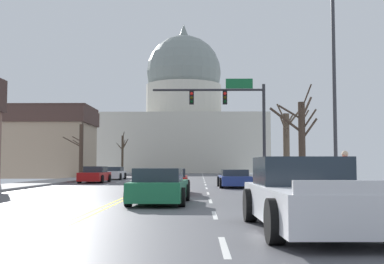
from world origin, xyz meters
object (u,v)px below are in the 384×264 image
(sedan_near_00, at_px, (234,179))
(sedan_near_01, at_px, (169,182))
(sedan_near_02, at_px, (160,187))
(sedan_oncoming_01, at_px, (113,174))
(pedestrian_00, at_px, (345,173))
(signal_gantry, at_px, (233,109))
(street_lamp_right, at_px, (326,59))
(pickup_truck_near_03, at_px, (308,197))
(sedan_oncoming_00, at_px, (95,175))

(sedan_near_00, distance_m, sedan_near_01, 7.93)
(sedan_near_01, xyz_separation_m, sedan_near_02, (0.04, -5.81, 0.01))
(sedan_near_00, relative_size, sedan_oncoming_01, 1.06)
(sedan_oncoming_01, xyz_separation_m, pedestrian_00, (13.18, -30.02, 0.52))
(signal_gantry, xyz_separation_m, pedestrian_00, (2.55, -17.40, -4.24))
(street_lamp_right, relative_size, sedan_near_02, 2.02)
(signal_gantry, bearing_deg, pickup_truck_near_03, -90.19)
(sedan_near_02, bearing_deg, sedan_oncoming_01, 103.20)
(sedan_near_01, height_order, sedan_near_02, sedan_near_02)
(signal_gantry, height_order, sedan_oncoming_00, signal_gantry)
(sedan_oncoming_00, height_order, pedestrian_00, pedestrian_00)
(sedan_near_00, relative_size, sedan_near_01, 1.00)
(sedan_near_01, bearing_deg, sedan_oncoming_01, 106.25)
(sedan_oncoming_00, bearing_deg, sedan_near_02, -71.95)
(sedan_near_02, bearing_deg, signal_gantry, 77.04)
(signal_gantry, relative_size, pickup_truck_near_03, 1.38)
(sedan_near_00, height_order, sedan_near_01, sedan_near_01)
(sedan_near_01, distance_m, pedestrian_00, 9.28)
(signal_gantry, bearing_deg, sedan_near_00, -93.44)
(sedan_near_02, bearing_deg, sedan_near_01, 90.38)
(signal_gantry, relative_size, sedan_oncoming_00, 1.68)
(signal_gantry, bearing_deg, street_lamp_right, -81.07)
(sedan_oncoming_01, bearing_deg, pickup_truck_near_03, -73.71)
(sedan_near_00, height_order, pedestrian_00, pedestrian_00)
(sedan_near_02, bearing_deg, sedan_near_00, 74.45)
(street_lamp_right, distance_m, sedan_oncoming_01, 31.45)
(sedan_near_00, bearing_deg, street_lamp_right, -77.41)
(signal_gantry, relative_size, street_lamp_right, 0.88)
(street_lamp_right, height_order, sedan_near_01, street_lamp_right)
(street_lamp_right, distance_m, pedestrian_00, 4.66)
(street_lamp_right, height_order, sedan_oncoming_00, street_lamp_right)
(street_lamp_right, bearing_deg, sedan_near_02, -171.57)
(sedan_near_01, bearing_deg, pedestrian_00, -46.44)
(pedestrian_00, bearing_deg, sedan_near_01, 133.56)
(street_lamp_right, xyz_separation_m, pickup_truck_near_03, (-2.52, -7.92, -4.69))
(street_lamp_right, bearing_deg, sedan_near_01, 142.14)
(sedan_oncoming_01, height_order, pedestrian_00, pedestrian_00)
(signal_gantry, bearing_deg, sedan_near_02, -102.96)
(street_lamp_right, xyz_separation_m, sedan_near_00, (-2.67, 11.94, -4.86))
(street_lamp_right, bearing_deg, sedan_oncoming_01, 114.88)
(pickup_truck_near_03, distance_m, sedan_oncoming_01, 37.62)
(pedestrian_00, bearing_deg, sedan_oncoming_00, 121.06)
(sedan_oncoming_00, bearing_deg, pickup_truck_near_03, -69.32)
(signal_gantry, xyz_separation_m, sedan_near_01, (-3.84, -10.69, -4.76))
(sedan_oncoming_01, bearing_deg, pedestrian_00, -66.31)
(sedan_near_00, bearing_deg, pickup_truck_near_03, -89.59)
(signal_gantry, distance_m, pickup_truck_near_03, 23.94)
(sedan_near_02, bearing_deg, pickup_truck_near_03, -61.97)
(street_lamp_right, relative_size, sedan_near_00, 2.01)
(pickup_truck_near_03, height_order, pedestrian_00, pedestrian_00)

